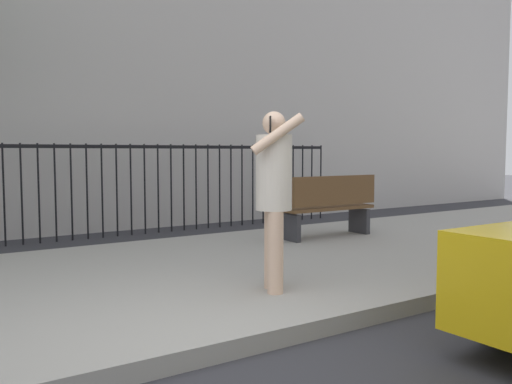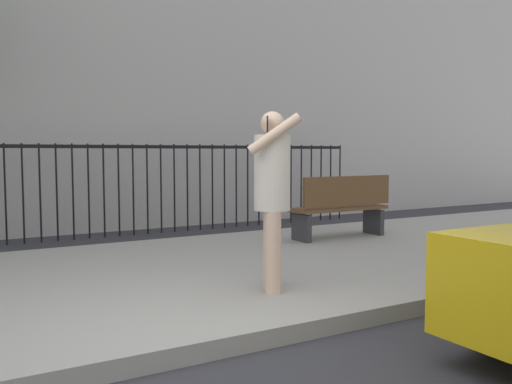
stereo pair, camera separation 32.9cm
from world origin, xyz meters
TOP-DOWN VIEW (x-y plane):
  - ground_plane at (0.00, 0.00)m, footprint 60.00×60.00m
  - sidewalk at (0.00, 2.20)m, footprint 28.00×4.40m
  - iron_fence at (0.00, 5.90)m, footprint 12.03×0.04m
  - pedestrian_on_phone at (1.19, 0.97)m, footprint 0.58×0.72m
  - street_bench at (3.75, 3.06)m, footprint 1.60×0.45m

SIDE VIEW (x-z plane):
  - ground_plane at x=0.00m, z-range 0.00..0.00m
  - sidewalk at x=0.00m, z-range 0.00..0.15m
  - street_bench at x=3.75m, z-range 0.18..1.13m
  - iron_fence at x=0.00m, z-range 0.22..1.82m
  - pedestrian_on_phone at x=1.19m, z-range 0.29..1.98m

